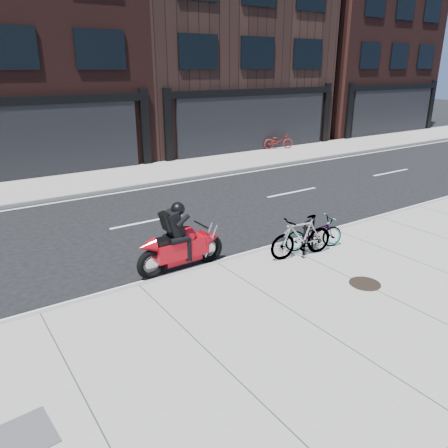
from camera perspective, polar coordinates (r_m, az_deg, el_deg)
ground at (r=11.98m, az=-6.03°, el=-2.34°), size 120.00×120.00×0.00m
sidewalk_near at (r=8.33m, az=10.88°, el=-12.68°), size 60.00×6.00×0.13m
sidewalk_far at (r=18.87m, az=-17.30°, el=5.31°), size 60.00×3.50×0.13m
building_mideast at (r=28.73m, az=-2.30°, el=23.26°), size 12.00×10.00×12.50m
building_east at (r=36.51m, az=15.26°, el=22.28°), size 10.00×10.00×13.00m
bike_rack at (r=10.98m, az=11.03°, el=-1.16°), size 0.49×0.20×0.86m
bicycle_front at (r=11.24m, az=11.64°, el=-1.18°), size 1.68×0.96×0.83m
bicycle_rear at (r=10.69m, az=10.06°, el=-1.63°), size 1.75×0.74×1.02m
motorcycle at (r=10.13m, az=-5.15°, el=-2.36°), size 2.25×0.48×1.68m
bicycle_far at (r=25.31m, az=7.14°, el=10.72°), size 1.80×1.18×0.89m
manhole_cover at (r=9.87m, az=17.92°, el=-7.42°), size 0.76×0.76×0.02m
utility_grate at (r=6.56m, az=-24.96°, el=-23.94°), size 0.81×0.81×0.02m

